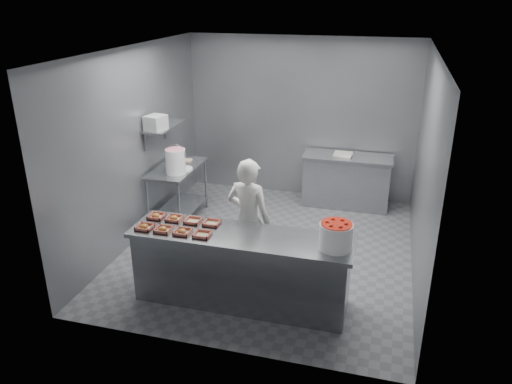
% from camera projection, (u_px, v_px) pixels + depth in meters
% --- Properties ---
extents(floor, '(4.50, 4.50, 0.00)m').
position_uv_depth(floor, '(269.00, 249.00, 7.25)').
color(floor, '#4C4C51').
rests_on(floor, ground).
extents(ceiling, '(4.50, 4.50, 0.00)m').
position_uv_depth(ceiling, '(271.00, 50.00, 6.19)').
color(ceiling, white).
rests_on(ceiling, wall_back).
extents(wall_back, '(4.00, 0.04, 2.80)m').
position_uv_depth(wall_back, '(300.00, 118.00, 8.73)').
color(wall_back, slate).
rests_on(wall_back, ground).
extents(wall_left, '(0.04, 4.50, 2.80)m').
position_uv_depth(wall_left, '(136.00, 146.00, 7.21)').
color(wall_left, slate).
rests_on(wall_left, ground).
extents(wall_right, '(0.04, 4.50, 2.80)m').
position_uv_depth(wall_right, '(425.00, 170.00, 6.23)').
color(wall_right, slate).
rests_on(wall_right, ground).
extents(service_counter, '(2.60, 0.70, 0.90)m').
position_uv_depth(service_counter, '(241.00, 268.00, 5.87)').
color(service_counter, slate).
rests_on(service_counter, ground).
extents(prep_table, '(0.60, 1.20, 0.90)m').
position_uv_depth(prep_table, '(178.00, 185.00, 7.97)').
color(prep_table, slate).
rests_on(prep_table, ground).
extents(back_counter, '(1.50, 0.60, 0.90)m').
position_uv_depth(back_counter, '(346.00, 181.00, 8.55)').
color(back_counter, slate).
rests_on(back_counter, ground).
extents(wall_shelf, '(0.35, 0.90, 0.03)m').
position_uv_depth(wall_shelf, '(164.00, 126.00, 7.65)').
color(wall_shelf, slate).
rests_on(wall_shelf, wall_left).
extents(tray_0, '(0.19, 0.18, 0.06)m').
position_uv_depth(tray_0, '(144.00, 227.00, 5.83)').
color(tray_0, tan).
rests_on(tray_0, service_counter).
extents(tray_1, '(0.19, 0.18, 0.06)m').
position_uv_depth(tray_1, '(163.00, 229.00, 5.78)').
color(tray_1, tan).
rests_on(tray_1, service_counter).
extents(tray_2, '(0.19, 0.18, 0.06)m').
position_uv_depth(tray_2, '(182.00, 232.00, 5.72)').
color(tray_2, tan).
rests_on(tray_2, service_counter).
extents(tray_3, '(0.19, 0.18, 0.04)m').
position_uv_depth(tray_3, '(202.00, 234.00, 5.66)').
color(tray_3, tan).
rests_on(tray_3, service_counter).
extents(tray_4, '(0.19, 0.18, 0.06)m').
position_uv_depth(tray_4, '(156.00, 216.00, 6.11)').
color(tray_4, tan).
rests_on(tray_4, service_counter).
extents(tray_5, '(0.19, 0.18, 0.06)m').
position_uv_depth(tray_5, '(174.00, 218.00, 6.05)').
color(tray_5, tan).
rests_on(tray_5, service_counter).
extents(tray_6, '(0.19, 0.18, 0.04)m').
position_uv_depth(tray_6, '(193.00, 221.00, 6.00)').
color(tray_6, tan).
rests_on(tray_6, service_counter).
extents(tray_7, '(0.19, 0.18, 0.04)m').
position_uv_depth(tray_7, '(212.00, 223.00, 5.94)').
color(tray_7, tan).
rests_on(tray_7, service_counter).
extents(worker, '(0.65, 0.49, 1.61)m').
position_uv_depth(worker, '(249.00, 219.00, 6.30)').
color(worker, silver).
rests_on(worker, ground).
extents(strawberry_tub, '(0.36, 0.36, 0.30)m').
position_uv_depth(strawberry_tub, '(336.00, 235.00, 5.34)').
color(strawberry_tub, white).
rests_on(strawberry_tub, service_counter).
extents(glaze_bucket, '(0.32, 0.30, 0.46)m').
position_uv_depth(glaze_bucket, '(176.00, 161.00, 7.53)').
color(glaze_bucket, white).
rests_on(glaze_bucket, prep_table).
extents(bucket_lid, '(0.32, 0.32, 0.02)m').
position_uv_depth(bucket_lid, '(183.00, 169.00, 7.75)').
color(bucket_lid, white).
rests_on(bucket_lid, prep_table).
extents(rag, '(0.16, 0.15, 0.02)m').
position_uv_depth(rag, '(187.00, 160.00, 8.14)').
color(rag, '#CCB28C').
rests_on(rag, prep_table).
extents(appliance, '(0.31, 0.34, 0.22)m').
position_uv_depth(appliance, '(156.00, 123.00, 7.36)').
color(appliance, gray).
rests_on(appliance, wall_shelf).
extents(paper_stack, '(0.32, 0.25, 0.05)m').
position_uv_depth(paper_stack, '(343.00, 154.00, 8.40)').
color(paper_stack, silver).
rests_on(paper_stack, back_counter).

